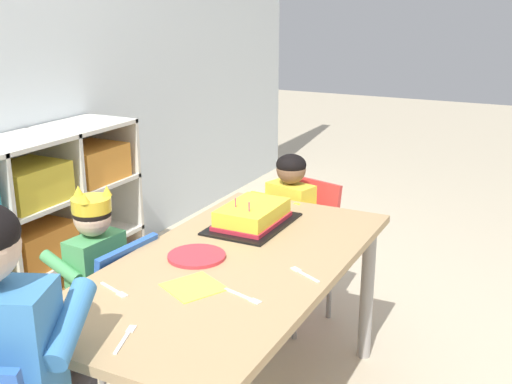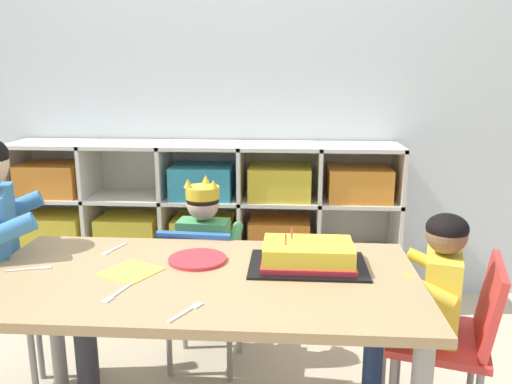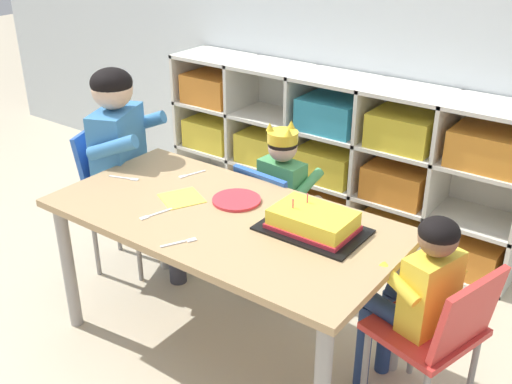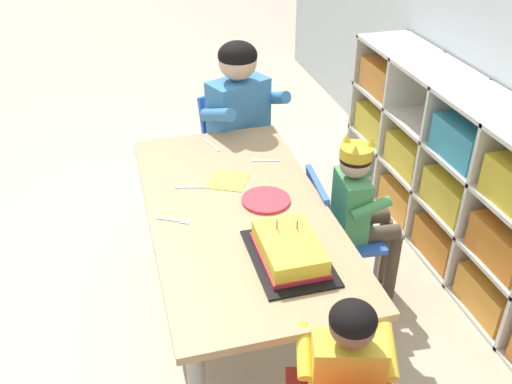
% 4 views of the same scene
% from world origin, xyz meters
% --- Properties ---
extents(ground, '(16.00, 16.00, 0.00)m').
position_xyz_m(ground, '(0.00, 0.00, 0.00)').
color(ground, beige).
extents(storage_cubby_shelf, '(2.09, 0.33, 0.88)m').
position_xyz_m(storage_cubby_shelf, '(-0.17, 1.18, 0.41)').
color(storage_cubby_shelf, silver).
rests_on(storage_cubby_shelf, ground).
extents(activity_table, '(1.38, 0.70, 0.63)m').
position_xyz_m(activity_table, '(0.00, 0.00, 0.55)').
color(activity_table, tan).
rests_on(activity_table, ground).
extents(classroom_chair_blue, '(0.34, 0.33, 0.65)m').
position_xyz_m(classroom_chair_blue, '(-0.08, 0.46, 0.39)').
color(classroom_chair_blue, blue).
rests_on(classroom_chair_blue, ground).
extents(child_with_crown, '(0.31, 0.31, 0.84)m').
position_xyz_m(child_with_crown, '(-0.07, 0.57, 0.52)').
color(child_with_crown, '#4C9E5B').
rests_on(child_with_crown, ground).
extents(classroom_chair_adult_side, '(0.40, 0.39, 0.74)m').
position_xyz_m(classroom_chair_adult_side, '(-0.85, 0.18, 0.44)').
color(classroom_chair_adult_side, blue).
rests_on(classroom_chair_adult_side, ground).
extents(adult_helper_seated, '(0.49, 0.47, 1.04)m').
position_xyz_m(adult_helper_seated, '(-0.75, 0.22, 0.64)').
color(adult_helper_seated, '#3D7FBC').
rests_on(adult_helper_seated, ground).
extents(guest_at_table_side, '(0.33, 0.33, 0.81)m').
position_xyz_m(guest_at_table_side, '(0.75, 0.15, 0.52)').
color(guest_at_table_side, yellow).
rests_on(guest_at_table_side, ground).
extents(birthday_cake_on_tray, '(0.38, 0.26, 0.12)m').
position_xyz_m(birthday_cake_on_tray, '(0.34, 0.10, 0.66)').
color(birthday_cake_on_tray, black).
rests_on(birthday_cake_on_tray, activity_table).
extents(paper_plate_stack, '(0.20, 0.20, 0.01)m').
position_xyz_m(paper_plate_stack, '(-0.03, 0.12, 0.64)').
color(paper_plate_stack, '#DB333D').
rests_on(paper_plate_stack, activity_table).
extents(paper_napkin_square, '(0.21, 0.21, 0.00)m').
position_xyz_m(paper_napkin_square, '(-0.22, 0.01, 0.63)').
color(paper_napkin_square, '#F4DB4C').
rests_on(paper_napkin_square, activity_table).
extents(fork_scattered_mid_table, '(0.08, 0.12, 0.00)m').
position_xyz_m(fork_scattered_mid_table, '(0.02, -0.25, 0.63)').
color(fork_scattered_mid_table, white).
rests_on(fork_scattered_mid_table, activity_table).
extents(fork_beside_plate_stack, '(0.06, 0.13, 0.00)m').
position_xyz_m(fork_beside_plate_stack, '(-0.35, 0.21, 0.63)').
color(fork_beside_plate_stack, white).
rests_on(fork_beside_plate_stack, activity_table).
extents(fork_near_cake_tray, '(0.14, 0.06, 0.00)m').
position_xyz_m(fork_near_cake_tray, '(-0.55, 0.01, 0.63)').
color(fork_near_cake_tray, white).
rests_on(fork_near_cake_tray, activity_table).
extents(fork_by_napkin, '(0.05, 0.14, 0.00)m').
position_xyz_m(fork_by_napkin, '(-0.21, -0.16, 0.63)').
color(fork_by_napkin, white).
rests_on(fork_by_napkin, activity_table).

